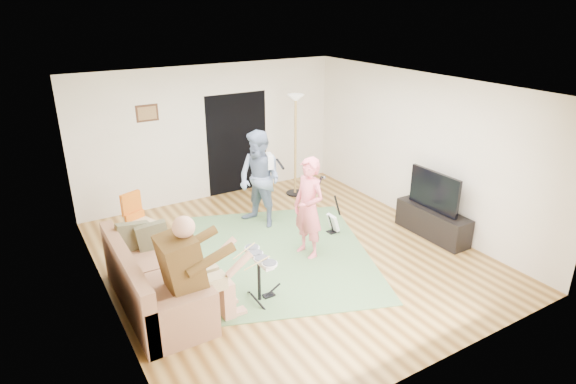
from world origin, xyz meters
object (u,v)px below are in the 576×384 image
object	(u,v)px
guitar_spare	(333,222)
tv_cabinet	(432,222)
television	(434,191)
sofa	(150,286)
drum_kit	(259,280)
singer	(309,208)
guitarist	(260,180)
torchiere_lamp	(296,127)
dining_chair	(139,226)

from	to	relation	value
guitar_spare	tv_cabinet	bearing A→B (deg)	-34.40
television	sofa	bearing A→B (deg)	174.41
drum_kit	guitar_spare	distance (m)	2.39
singer	sofa	bearing A→B (deg)	-97.32
sofa	drum_kit	bearing A→B (deg)	-26.61
guitarist	torchiere_lamp	distance (m)	1.73
sofa	dining_chair	size ratio (longest dim) A/B	2.46
guitarist	guitar_spare	size ratio (longest dim) A/B	2.48
guitarist	television	distance (m)	3.01
singer	drum_kit	bearing A→B (deg)	-69.28
drum_kit	torchiere_lamp	size ratio (longest dim) A/B	0.34
singer	guitarist	distance (m)	1.40
television	guitarist	bearing A→B (deg)	139.88
drum_kit	guitar_spare	world-z (taller)	drum_kit
singer	guitarist	world-z (taller)	guitarist
guitarist	torchiere_lamp	size ratio (longest dim) A/B	0.83
singer	torchiere_lamp	distance (m)	2.70
guitarist	dining_chair	world-z (taller)	guitarist
sofa	television	xyz separation A→B (m)	(4.75, -0.46, 0.56)
singer	tv_cabinet	world-z (taller)	singer
dining_chair	guitar_spare	bearing A→B (deg)	-45.93
guitarist	dining_chair	distance (m)	2.19
guitar_spare	television	xyz separation A→B (m)	(1.37, -0.97, 0.65)
drum_kit	tv_cabinet	distance (m)	3.51
torchiere_lamp	television	bearing A→B (deg)	-71.50
drum_kit	television	xyz separation A→B (m)	(3.45, 0.19, 0.54)
guitar_spare	torchiere_lamp	xyz separation A→B (m)	(0.40, 1.92, 1.24)
drum_kit	dining_chair	xyz separation A→B (m)	(-0.93, 2.53, 0.00)
guitar_spare	television	bearing A→B (deg)	-35.36
singer	guitarist	xyz separation A→B (m)	(-0.13, 1.39, 0.06)
sofa	dining_chair	bearing A→B (deg)	79.02
singer	dining_chair	xyz separation A→B (m)	(-2.21, 1.80, -0.50)
guitarist	guitar_spare	bearing A→B (deg)	22.42
dining_chair	torchiere_lamp	bearing A→B (deg)	-12.44
singer	television	distance (m)	2.24
sofa	torchiere_lamp	bearing A→B (deg)	32.61
singer	television	world-z (taller)	singer
guitar_spare	tv_cabinet	xyz separation A→B (m)	(1.42, -0.97, 0.05)
tv_cabinet	drum_kit	bearing A→B (deg)	-176.97
drum_kit	torchiere_lamp	bearing A→B (deg)	51.01
television	singer	bearing A→B (deg)	165.83
drum_kit	guitarist	distance (m)	2.48
singer	dining_chair	bearing A→B (deg)	-138.35
guitarist	dining_chair	bearing A→B (deg)	-122.64
sofa	drum_kit	xyz separation A→B (m)	(1.30, -0.65, 0.02)
torchiere_lamp	singer	bearing A→B (deg)	-117.37
sofa	television	distance (m)	4.80
torchiere_lamp	tv_cabinet	distance (m)	3.28
drum_kit	guitarist	size ratio (longest dim) A/B	0.41
dining_chair	guitarist	bearing A→B (deg)	-32.49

